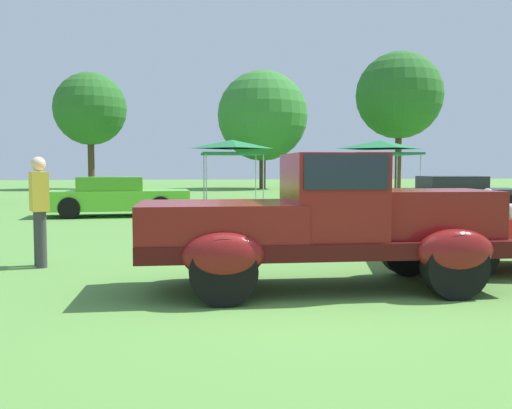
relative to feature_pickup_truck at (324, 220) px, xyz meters
name	(u,v)px	position (x,y,z in m)	size (l,w,h in m)	color
ground_plane	(305,300)	(-0.37, -0.59, -0.87)	(120.00, 120.00, 0.00)	#568C3D
feature_pickup_truck	(324,220)	(0.00, 0.00, 0.00)	(4.61, 1.86, 1.70)	#400B0B
show_car_lime	(116,197)	(-3.80, 10.94, -0.27)	(4.50, 1.95, 1.22)	#60C62D
show_car_charcoal	(455,195)	(7.30, 10.74, -0.27)	(4.45, 1.85, 1.22)	#28282D
spectator_between_cars	(39,208)	(-3.93, 2.08, 0.04)	(0.37, 0.46, 1.69)	#383838
spectator_by_row	(339,196)	(1.50, 4.56, 0.04)	(0.45, 0.34, 1.69)	#383838
canopy_tent_center_field	(232,146)	(0.45, 17.63, 1.55)	(2.67, 2.67, 2.71)	#B7B7BC
canopy_tent_right_field	(380,147)	(7.05, 17.24, 1.55)	(2.94, 2.94, 2.71)	#B7B7BC
treeline_far_left	(90,109)	(-7.86, 32.50, 4.56)	(4.90, 4.90, 7.90)	#47331E
treeline_mid_left	(263,116)	(3.84, 31.66, 4.16)	(6.22, 6.22, 8.15)	#47331E
treeline_center	(399,96)	(13.25, 30.57, 5.58)	(5.98, 5.98, 9.46)	#47331E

